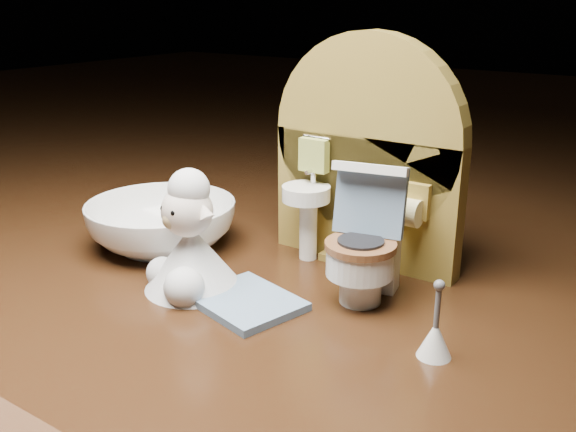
{
  "coord_description": "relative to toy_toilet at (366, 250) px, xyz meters",
  "views": [
    {
      "loc": [
        0.18,
        -0.3,
        0.17
      ],
      "look_at": [
        -0.02,
        0.0,
        0.05
      ],
      "focal_mm": 40.0,
      "sensor_mm": 36.0,
      "label": 1
    }
  ],
  "objects": [
    {
      "name": "bath_mat",
      "position": [
        -0.05,
        -0.05,
        -0.03
      ],
      "size": [
        0.07,
        0.06,
        0.0
      ],
      "primitive_type": "cube",
      "rotation": [
        0.0,
        0.0,
        -0.26
      ],
      "color": "slate",
      "rests_on": "ground"
    },
    {
      "name": "toilet_brush",
      "position": [
        0.06,
        -0.04,
        -0.02
      ],
      "size": [
        0.02,
        0.02,
        0.04
      ],
      "color": "white",
      "rests_on": "ground"
    },
    {
      "name": "ceramic_bowl",
      "position": [
        -0.16,
        -0.01,
        -0.01
      ],
      "size": [
        0.13,
        0.13,
        0.03
      ],
      "primitive_type": "imported",
      "rotation": [
        0.0,
        0.0,
        -0.31
      ],
      "color": "white",
      "rests_on": "ground"
    },
    {
      "name": "plush_lamb",
      "position": [
        -0.09,
        -0.05,
        -0.0
      ],
      "size": [
        0.06,
        0.06,
        0.08
      ],
      "rotation": [
        0.0,
        0.0,
        -0.23
      ],
      "color": "silver",
      "rests_on": "ground"
    },
    {
      "name": "toy_toilet",
      "position": [
        0.0,
        0.0,
        0.0
      ],
      "size": [
        0.05,
        0.06,
        0.08
      ],
      "rotation": [
        0.0,
        0.0,
        0.2
      ],
      "color": "white",
      "rests_on": "ground"
    },
    {
      "name": "backdrop_panel",
      "position": [
        -0.03,
        0.05,
        0.04
      ],
      "size": [
        0.13,
        0.05,
        0.15
      ],
      "color": "olive",
      "rests_on": "ground"
    }
  ]
}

